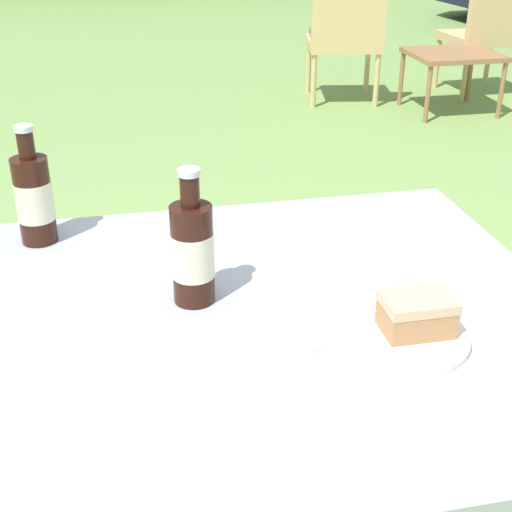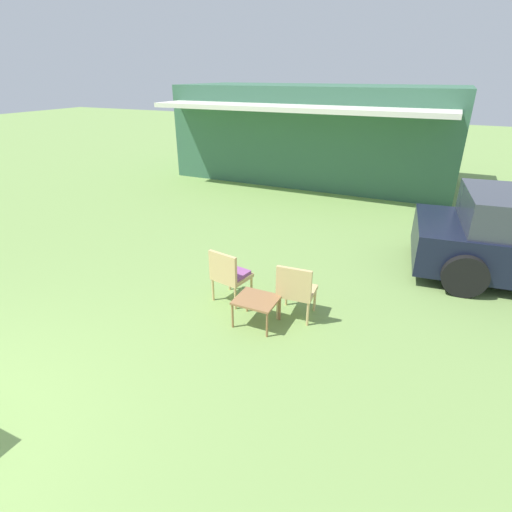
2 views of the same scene
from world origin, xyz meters
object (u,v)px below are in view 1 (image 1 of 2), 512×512
Objects in this scene: wicker_chair_plain at (489,28)px; patio_table at (268,343)px; cola_bottle_near at (193,251)px; garden_side_table at (453,59)px; wicker_chair_cushioned at (345,34)px; cake_on_plate at (407,325)px; cola_bottle_far at (34,198)px.

wicker_chair_plain is 0.85× the size of patio_table.
patio_table is at bearing -29.46° from cola_bottle_near.
garden_side_table is at bearing 36.23° from wicker_chair_plain.
wicker_chair_cushioned reaches higher than garden_side_table.
cake_on_plate is at bearing -30.37° from cola_bottle_near.
cake_on_plate reaches higher than patio_table.
wicker_chair_cushioned reaches higher than patio_table.
wicker_chair_plain is 1.49× the size of garden_side_table.
wicker_chair_plain is at bearing 59.98° from cake_on_plate.
cola_bottle_far is at bearing 46.78° from wicker_chair_plain.
patio_table is 0.20m from cola_bottle_near.
wicker_chair_plain is 3.63× the size of cola_bottle_far.
wicker_chair_cushioned is 3.63× the size of cola_bottle_near.
garden_side_table is 2.43× the size of cola_bottle_far.
wicker_chair_cushioned is 1.04m from wicker_chair_plain.
wicker_chair_plain is 3.63× the size of cola_bottle_near.
patio_table is (-2.41, -3.74, 0.19)m from wicker_chair_plain.
wicker_chair_cushioned is at bearing 72.99° from cake_on_plate.
cola_bottle_far is at bearing 140.88° from cake_on_plate.
cola_bottle_near is (-0.11, 0.06, 0.15)m from patio_table.
garden_side_table is at bearing 159.12° from wicker_chair_cushioned.
cola_bottle_near reaches higher than cake_on_plate.
wicker_chair_cushioned is 3.85m from cola_bottle_far.
cola_bottle_far is (-1.74, -3.41, 0.35)m from wicker_chair_cushioned.
cake_on_plate is 0.35m from cola_bottle_near.
cola_bottle_near is at bearing 149.63° from cake_on_plate.
wicker_chair_plain is at bearing 50.66° from cola_bottle_far.
wicker_chair_cushioned and wicker_chair_plain have the same top height.
patio_table is (-1.37, -3.76, 0.20)m from wicker_chair_cushioned.
patio_table is 4.29× the size of cola_bottle_far.
patio_table is 4.58× the size of cake_on_plate.
cola_bottle_near is 0.38m from cola_bottle_far.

